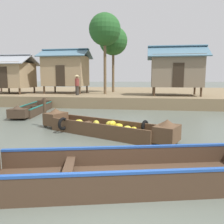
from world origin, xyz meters
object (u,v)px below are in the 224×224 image
at_px(banana_boat, 103,127).
at_px(vendor_person, 77,84).
at_px(viewer_boat, 125,171).
at_px(mooring_post, 45,112).
at_px(stilt_house_mid_left, 13,74).
at_px(stilt_house_mid_right, 66,70).
at_px(stilt_house_right, 176,70).
at_px(cargo_boat_upstream, 34,109).
at_px(palm_tree_near, 105,30).
at_px(palm_tree_mid, 113,41).

height_order(banana_boat, vendor_person, vendor_person).
relative_size(viewer_boat, mooring_post, 5.20).
relative_size(viewer_boat, stilt_house_mid_left, 1.81).
xyz_separation_m(banana_boat, mooring_post, (-2.91, 1.14, 0.35)).
bearing_deg(viewer_boat, stilt_house_mid_right, 113.58).
relative_size(stilt_house_mid_right, mooring_post, 3.35).
bearing_deg(stilt_house_right, viewer_boat, -100.73).
bearing_deg(mooring_post, cargo_boat_upstream, 123.59).
height_order(banana_boat, palm_tree_near, palm_tree_near).
relative_size(banana_boat, stilt_house_mid_left, 1.51).
bearing_deg(palm_tree_mid, stilt_house_mid_left, -159.36).
bearing_deg(palm_tree_near, mooring_post, -95.50).
xyz_separation_m(banana_boat, palm_tree_near, (-1.94, 11.20, 5.94)).
xyz_separation_m(stilt_house_mid_left, stilt_house_mid_right, (4.67, 1.02, 0.37)).
bearing_deg(stilt_house_mid_right, banana_boat, -64.31).
relative_size(cargo_boat_upstream, stilt_house_mid_right, 1.28).
relative_size(cargo_boat_upstream, palm_tree_mid, 0.88).
xyz_separation_m(palm_tree_near, vendor_person, (-1.99, -1.76, -4.49)).
xyz_separation_m(viewer_boat, mooring_post, (-4.14, 5.16, 0.40)).
height_order(vendor_person, mooring_post, vendor_person).
bearing_deg(palm_tree_near, cargo_boat_upstream, -118.91).
relative_size(stilt_house_mid_left, palm_tree_near, 0.55).
height_order(viewer_boat, vendor_person, vendor_person).
bearing_deg(mooring_post, stilt_house_right, 53.41).
bearing_deg(vendor_person, palm_tree_near, 41.46).
height_order(banana_boat, viewer_boat, banana_boat).
bearing_deg(banana_boat, palm_tree_near, 99.81).
xyz_separation_m(palm_tree_mid, vendor_person, (-2.29, -4.70, -4.02)).
bearing_deg(palm_tree_near, stilt_house_mid_right, 170.00).
height_order(stilt_house_right, vendor_person, stilt_house_right).
distance_m(cargo_boat_upstream, stilt_house_mid_right, 7.45).
relative_size(palm_tree_near, mooring_post, 5.21).
height_order(cargo_boat_upstream, stilt_house_mid_left, stilt_house_mid_left).
xyz_separation_m(palm_tree_mid, mooring_post, (-1.26, -13.00, -5.11)).
relative_size(stilt_house_right, mooring_post, 3.47).
distance_m(banana_boat, palm_tree_near, 12.82).
bearing_deg(stilt_house_right, palm_tree_mid, 146.18).
distance_m(banana_boat, vendor_person, 10.33).
height_order(stilt_house_right, palm_tree_mid, palm_tree_mid).
bearing_deg(palm_tree_near, palm_tree_mid, 84.27).
xyz_separation_m(stilt_house_mid_right, stilt_house_right, (9.67, -1.48, -0.10)).
bearing_deg(viewer_boat, stilt_house_mid_left, 127.97).
xyz_separation_m(cargo_boat_upstream, stilt_house_mid_left, (-4.97, 5.94, 2.29)).
distance_m(viewer_boat, palm_tree_mid, 19.20).
distance_m(stilt_house_mid_left, mooring_post, 12.40).
xyz_separation_m(cargo_boat_upstream, palm_tree_near, (3.47, 6.29, 5.98)).
distance_m(stilt_house_right, palm_tree_mid, 7.36).
bearing_deg(stilt_house_right, cargo_boat_upstream, -149.70).
height_order(stilt_house_mid_left, stilt_house_mid_right, stilt_house_mid_right).
xyz_separation_m(stilt_house_mid_left, palm_tree_near, (8.44, 0.35, 3.70)).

